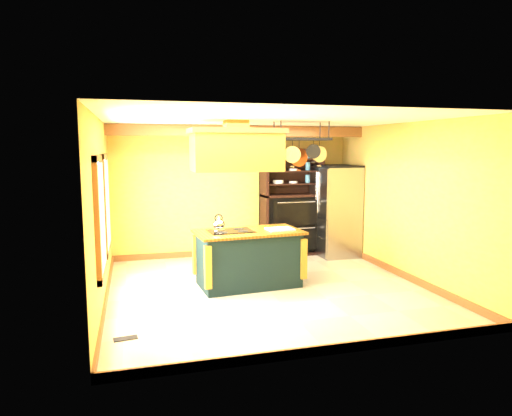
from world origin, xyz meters
name	(u,v)px	position (x,y,z in m)	size (l,w,h in m)	color
floor	(267,288)	(0.00, 0.00, 0.00)	(5.00, 5.00, 0.00)	beige
ceiling	(267,120)	(0.00, 0.00, 2.70)	(5.00, 5.00, 0.00)	white
wall_back	(233,192)	(0.00, 2.50, 1.35)	(5.00, 0.02, 2.70)	#E8AB55
wall_front	(334,235)	(0.00, -2.50, 1.35)	(5.00, 0.02, 2.70)	#E8AB55
wall_left	(101,212)	(-2.50, 0.00, 1.35)	(0.02, 5.00, 2.70)	#E8AB55
wall_right	(405,201)	(2.50, 0.00, 1.35)	(0.02, 5.00, 2.70)	#E8AB55
ceiling_beam	(242,131)	(0.00, 1.70, 2.59)	(5.00, 0.15, 0.20)	#985C2E
window_near	(100,216)	(-2.47, -0.80, 1.40)	(0.06, 1.06, 1.56)	#985C2E
window_far	(106,204)	(-2.47, 0.60, 1.40)	(0.06, 1.06, 1.56)	#985C2E
kitchen_island	(248,258)	(-0.24, 0.25, 0.47)	(1.79, 1.09, 1.11)	black
range_hood	(236,149)	(-0.44, 0.25, 2.25)	(1.49, 0.84, 0.80)	#A36C28
pot_rack	(301,146)	(0.66, 0.26, 2.31)	(0.99, 0.46, 0.74)	black
refrigerator	(335,212)	(2.08, 1.90, 0.91)	(0.81, 0.96, 1.87)	#92949A
hutch	(290,213)	(1.20, 2.26, 0.87)	(1.27, 0.58, 2.25)	black
floor_register	(125,338)	(-2.20, -1.46, 0.01)	(0.28, 0.12, 0.01)	black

